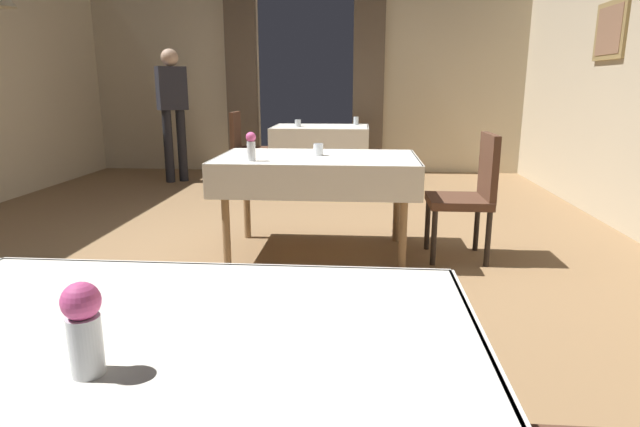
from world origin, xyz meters
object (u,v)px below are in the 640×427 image
flower_vase_mid (251,145)px  glass_mid_b (318,150)px  glass_far_a (356,121)px  chair_mid_right (470,191)px  dining_table_near (155,386)px  glass_far_b (298,123)px  dining_table_mid (317,168)px  person_waiter_by_doorway (173,104)px  dining_table_far (321,134)px  chair_far_left (245,144)px  flower_vase_near (84,326)px

flower_vase_mid → glass_mid_b: flower_vase_mid is taller
glass_far_a → chair_mid_right: bearing=-74.9°
dining_table_near → glass_mid_b: (0.09, 3.01, 0.13)m
glass_far_b → dining_table_near: bearing=-86.1°
dining_table_mid → glass_far_b: (-0.49, 2.83, 0.13)m
dining_table_near → dining_table_mid: (0.09, 2.97, -0.00)m
dining_table_near → glass_far_b: 5.81m
dining_table_mid → glass_mid_b: 0.14m
dining_table_near → dining_table_mid: bearing=88.3°
dining_table_near → person_waiter_by_doorway: person_waiter_by_doorway is taller
dining_table_near → glass_far_a: glass_far_a is taller
dining_table_far → glass_far_b: glass_far_b is taller
chair_mid_right → glass_mid_b: chair_mid_right is taller
glass_far_b → chair_far_left: bearing=173.1°
glass_far_a → glass_mid_b: bearing=-94.4°
dining_table_near → chair_mid_right: (1.22, 2.92, -0.15)m
flower_vase_mid → chair_far_left: bearing=103.3°
glass_mid_b → person_waiter_by_doorway: person_waiter_by_doorway is taller
dining_table_near → flower_vase_near: size_ratio=7.71×
dining_table_near → dining_table_far: 5.90m
dining_table_near → glass_far_b: size_ratio=15.29×
chair_far_left → glass_far_b: chair_far_left is taller
flower_vase_mid → person_waiter_by_doorway: bearing=117.9°
glass_mid_b → glass_far_a: (0.25, 3.16, 0.01)m
glass_far_a → person_waiter_by_doorway: size_ratio=0.06×
glass_mid_b → chair_mid_right: bearing=-4.7°
flower_vase_mid → person_waiter_by_doorway: (-1.71, 3.22, 0.16)m
dining_table_mid → glass_mid_b: size_ratio=16.82×
dining_table_near → chair_far_left: chair_far_left is taller
dining_table_far → glass_far_a: bearing=31.5°
glass_far_a → person_waiter_by_doorway: person_waiter_by_doorway is taller
chair_far_left → dining_table_near: bearing=-79.3°
glass_far_b → dining_table_far: bearing=19.7°
flower_vase_near → chair_far_left: bearing=99.8°
dining_table_near → dining_table_far: size_ratio=1.12×
glass_far_b → dining_table_mid: bearing=-80.3°
flower_vase_mid → flower_vase_near: bearing=-84.4°
chair_mid_right → flower_vase_near: (-1.30, -3.02, 0.33)m
dining_table_mid → chair_far_left: (-1.20, 2.91, -0.15)m
chair_far_left → flower_vase_near: (1.03, -5.99, 0.33)m
dining_table_far → glass_far_b: (-0.28, -0.10, 0.15)m
glass_far_a → person_waiter_by_doorway: 2.42m
chair_mid_right → chair_far_left: size_ratio=1.00×
chair_far_left → flower_vase_mid: 3.31m
glass_far_a → dining_table_far: bearing=-148.5°
flower_vase_near → glass_mid_b: 3.12m
dining_table_far → chair_mid_right: size_ratio=1.32×
dining_table_far → glass_far_b: bearing=-160.3°
dining_table_far → person_waiter_by_doorway: person_waiter_by_doorway is taller
dining_table_far → glass_far_a: size_ratio=11.47×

